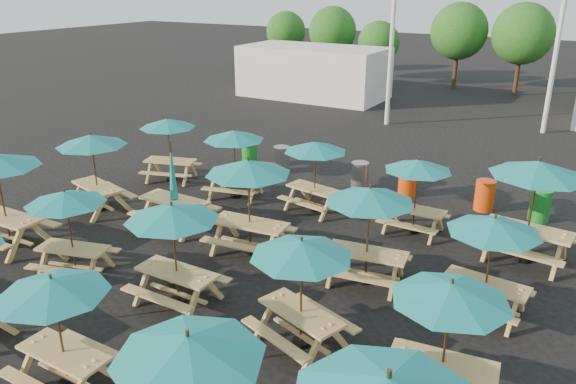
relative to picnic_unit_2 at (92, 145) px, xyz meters
The scene contains 29 objects.
ground 5.82m from the picnic_unit_2, ahead, with size 120.00×120.00×0.00m, color black.
picnic_unit_2 is the anchor object (origin of this frame).
picnic_unit_3 3.06m from the picnic_unit_2, 88.78° to the left, with size 2.29×2.29×2.12m.
picnic_unit_5 3.87m from the picnic_unit_2, 49.88° to the right, with size 2.15×2.15×2.04m.
picnic_unit_6 2.91m from the picnic_unit_2, ahead, with size 1.95×1.71×2.45m.
picnic_unit_7 4.03m from the picnic_unit_2, 45.38° to the left, with size 2.21×2.21×2.14m.
picnic_unit_8 7.83m from the picnic_unit_2, 45.85° to the right, with size 1.76×1.76×2.05m.
picnic_unit_9 5.97m from the picnic_unit_2, 26.91° to the right, with size 1.89×1.89×2.21m.
picnic_unit_10 5.31m from the picnic_unit_2, ahead, with size 2.24×2.24×2.39m.
picnic_unit_11 6.28m from the picnic_unit_2, 29.93° to the left, with size 2.08×2.08×2.10m.
picnic_unit_12 10.35m from the picnic_unit_2, 35.18° to the right, with size 2.31×2.31×2.29m.
picnic_unit_13 8.65m from the picnic_unit_2, 18.07° to the right, with size 2.32×2.32×2.15m.
picnic_unit_14 8.35m from the picnic_unit_2, ahead, with size 2.17×2.17×2.25m.
picnic_unit_15 8.97m from the picnic_unit_2, 20.38° to the left, with size 1.77×1.77×2.04m.
picnic_unit_17 11.20m from the picnic_unit_2, 14.48° to the right, with size 2.04×2.04×2.14m.
picnic_unit_18 10.88m from the picnic_unit_2, ahead, with size 1.96×1.96×2.11m.
picnic_unit_19 11.60m from the picnic_unit_2, 14.59° to the left, with size 2.35×2.35×2.53m.
waste_bin_0 6.02m from the picnic_unit_2, 75.15° to the left, with size 0.56×0.56×0.90m, color #178326.
waste_bin_1 6.51m from the picnic_unit_2, 63.80° to the left, with size 0.56×0.56×0.90m, color gray.
waste_bin_2 8.12m from the picnic_unit_2, 42.72° to the left, with size 0.56×0.56×0.90m, color gray.
waste_bin_3 9.43m from the picnic_unit_2, 37.84° to the left, with size 0.56×0.56×0.90m, color #E3410D.
waste_bin_4 11.32m from the picnic_unit_2, 30.36° to the left, with size 0.56×0.56×0.90m, color #E3410D.
waste_bin_5 12.63m from the picnic_unit_2, 26.94° to the left, with size 0.56×0.56×0.90m, color #178326.
event_tent_0 18.24m from the picnic_unit_2, 97.97° to the left, with size 8.00×4.00×2.80m, color silver.
tree_0 26.74m from the picnic_unit_2, 108.77° to the left, with size 2.80×2.80×4.24m.
tree_1 24.36m from the picnic_unit_2, 100.11° to the left, with size 3.11×3.11×4.72m.
tree_2 23.73m from the picnic_unit_2, 92.21° to the left, with size 2.59×2.59×3.93m.
tree_3 25.09m from the picnic_unit_2, 81.46° to the left, with size 3.36×3.36×5.09m.
tree_4 25.45m from the picnic_unit_2, 73.13° to the left, with size 3.41×3.41×5.17m.
Camera 1 is at (6.94, -10.36, 6.33)m, focal length 35.00 mm.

